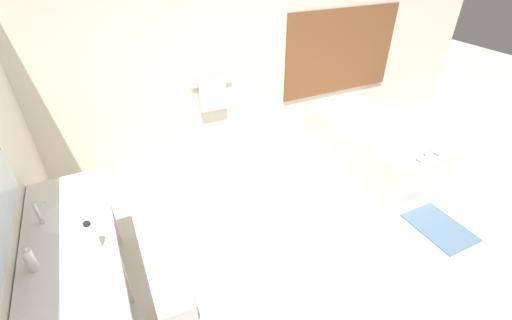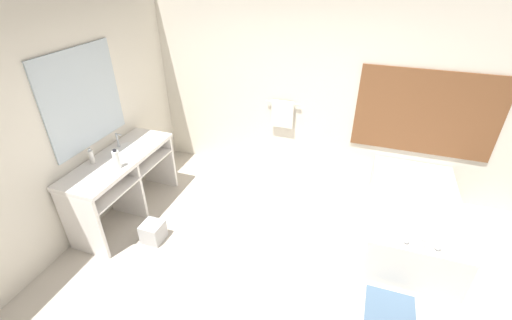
% 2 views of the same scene
% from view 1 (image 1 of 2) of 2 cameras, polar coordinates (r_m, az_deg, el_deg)
% --- Properties ---
extents(ground_plane, '(16.00, 16.00, 0.00)m').
position_cam_1_polar(ground_plane, '(3.28, 12.92, -18.63)').
color(ground_plane, beige).
rests_on(ground_plane, ground).
extents(wall_back_with_blinds, '(7.40, 0.13, 2.70)m').
position_cam_1_polar(wall_back_with_blinds, '(4.16, -3.18, 16.74)').
color(wall_back_with_blinds, silver).
rests_on(wall_back_with_blinds, ground_plane).
extents(vanity_counter, '(0.58, 1.53, 0.86)m').
position_cam_1_polar(vanity_counter, '(2.82, -27.54, -14.08)').
color(vanity_counter, white).
rests_on(vanity_counter, ground_plane).
extents(sink_faucet, '(0.09, 0.04, 0.18)m').
position_cam_1_polar(sink_faucet, '(2.80, -32.53, -7.47)').
color(sink_faucet, silver).
rests_on(sink_faucet, vanity_counter).
extents(bathtub, '(0.97, 1.77, 0.65)m').
position_cam_1_polar(bathtub, '(4.66, 19.01, 2.66)').
color(bathtub, silver).
rests_on(bathtub, ground_plane).
extents(water_bottle_1, '(0.08, 0.08, 0.23)m').
position_cam_1_polar(water_bottle_1, '(2.41, -25.72, -11.50)').
color(water_bottle_1, silver).
rests_on(water_bottle_1, vanity_counter).
extents(soap_dispenser, '(0.06, 0.06, 0.19)m').
position_cam_1_polar(soap_dispenser, '(2.48, -33.48, -13.75)').
color(soap_dispenser, white).
rests_on(soap_dispenser, vanity_counter).
extents(waste_bin, '(0.24, 0.24, 0.24)m').
position_cam_1_polar(waste_bin, '(2.95, -12.76, -23.05)').
color(waste_bin, '#B2B2B2').
rests_on(waste_bin, ground_plane).
extents(bath_mat, '(0.46, 0.63, 0.02)m').
position_cam_1_polar(bath_mat, '(4.08, 28.23, -9.85)').
color(bath_mat, slate).
rests_on(bath_mat, ground_plane).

